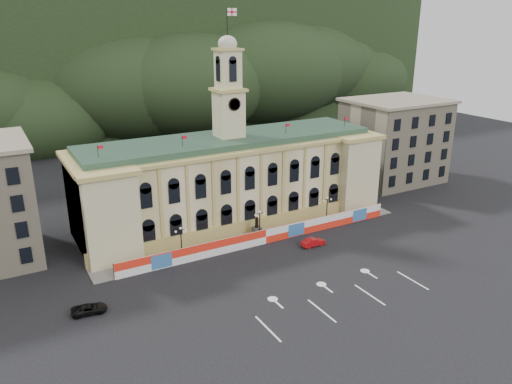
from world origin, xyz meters
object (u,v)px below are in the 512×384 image
statue (257,231)px  lamp_center (260,222)px  red_sedan (313,242)px  black_suv (89,309)px

statue → lamp_center: (0.00, -1.00, 1.89)m
red_sedan → lamp_center: bearing=44.3°
statue → red_sedan: 9.93m
red_sedan → black_suv: bearing=94.3°
black_suv → statue: bearing=-63.8°
statue → black_suv: (-30.00, -10.03, -0.57)m
black_suv → lamp_center: bearing=-65.5°
lamp_center → red_sedan: size_ratio=1.23×
lamp_center → red_sedan: 9.48m
statue → black_suv: size_ratio=0.80×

